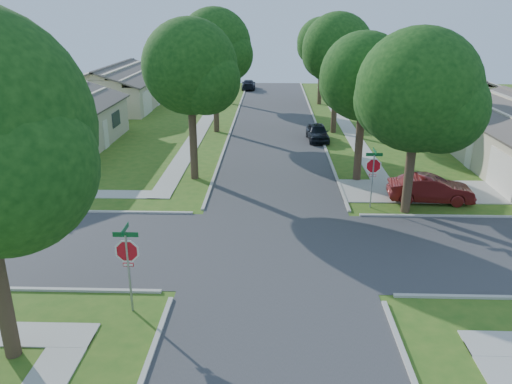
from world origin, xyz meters
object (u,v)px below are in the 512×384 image
at_px(car_driveway, 430,189).
at_px(tree_w_mid, 215,48).
at_px(house_nw_far, 117,91).
at_px(tree_w_far, 229,49).
at_px(car_curb_east, 318,132).
at_px(car_curb_west, 249,84).
at_px(stop_sign_sw, 127,255).
at_px(tree_e_mid, 338,52).
at_px(stop_sign_ne, 373,168).
at_px(tree_e_far, 322,45).
at_px(house_ne_far, 445,98).
at_px(tree_e_near, 365,81).
at_px(house_nw_near, 45,129).
at_px(tree_w_near, 191,71).
at_px(tree_ne_corner, 419,96).

bearing_deg(car_driveway, tree_w_mid, 43.15).
bearing_deg(house_nw_far, tree_w_far, 10.05).
xyz_separation_m(house_nw_far, car_curb_east, (19.19, -13.73, -0.88)).
bearing_deg(car_curb_west, stop_sign_sw, 86.84).
bearing_deg(house_nw_far, tree_e_mid, -27.91).
bearing_deg(car_curb_east, stop_sign_ne, -86.42).
bearing_deg(tree_e_far, car_curb_west, 127.93).
distance_m(tree_e_mid, car_driveway, 16.68).
bearing_deg(house_ne_far, stop_sign_ne, -114.93).
xyz_separation_m(stop_sign_ne, car_curb_west, (-7.90, 39.51, -1.43)).
height_order(house_ne_far, car_driveway, house_ne_far).
relative_size(stop_sign_ne, tree_e_near, 0.36).
height_order(tree_e_near, house_nw_near, tree_e_near).
bearing_deg(car_curb_west, tree_e_near, 101.32).
height_order(tree_w_mid, car_curb_east, tree_w_mid).
bearing_deg(car_curb_east, tree_w_mid, 157.97).
bearing_deg(car_curb_east, house_nw_near, -173.07).
bearing_deg(house_ne_far, tree_w_near, -135.91).
xyz_separation_m(tree_w_near, house_nw_far, (-11.35, 22.99, -4.60)).
relative_size(tree_e_mid, car_driveway, 2.20).
relative_size(tree_w_far, house_ne_far, 0.59).
distance_m(tree_w_mid, car_curb_west, 23.98).
xyz_separation_m(stop_sign_ne, house_ne_far, (11.29, 24.30, -0.51)).
distance_m(stop_sign_ne, car_driveway, 3.54).
height_order(tree_e_far, tree_w_mid, tree_w_mid).
xyz_separation_m(stop_sign_ne, house_nw_near, (-20.69, 10.30, -0.51)).
distance_m(tree_e_far, car_driveway, 29.07).
relative_size(tree_e_far, tree_w_far, 1.09).
relative_size(stop_sign_ne, house_nw_near, 0.22).
distance_m(tree_e_near, tree_w_far, 26.71).
bearing_deg(car_driveway, car_curb_east, 24.30).
xyz_separation_m(tree_e_near, house_nw_near, (-20.74, 5.99, -4.13)).
xyz_separation_m(tree_e_far, house_ne_far, (11.24, -5.01, -4.46)).
bearing_deg(tree_w_far, house_nw_near, -120.82).
height_order(house_ne_far, car_curb_east, house_ne_far).
xyz_separation_m(tree_ne_corner, house_nw_near, (-22.35, 10.79, -4.08)).
relative_size(tree_w_near, car_driveway, 2.14).
relative_size(tree_w_near, car_curb_east, 2.41).
height_order(tree_w_near, car_curb_east, tree_w_near).
bearing_deg(house_nw_far, house_ne_far, -5.36).
relative_size(house_nw_far, car_curb_east, 3.66).
relative_size(tree_w_mid, car_curb_west, 2.32).
distance_m(house_nw_far, car_curb_east, 23.62).
distance_m(house_ne_far, house_nw_near, 34.91).
bearing_deg(house_nw_near, house_ne_far, 23.64).
distance_m(tree_e_mid, house_nw_near, 22.12).
relative_size(tree_e_far, house_ne_far, 0.64).
height_order(stop_sign_sw, tree_w_mid, tree_w_mid).
distance_m(tree_w_near, house_nw_near, 13.63).
xyz_separation_m(tree_ne_corner, house_ne_far, (9.63, 24.79, -4.08)).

